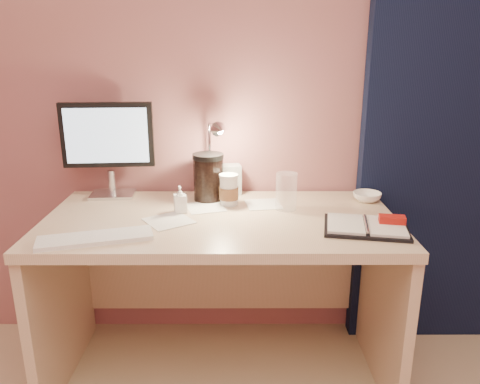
{
  "coord_description": "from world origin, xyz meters",
  "views": [
    {
      "loc": [
        0.07,
        -0.37,
        1.38
      ],
      "look_at": [
        0.08,
        1.33,
        0.85
      ],
      "focal_mm": 35.0,
      "sensor_mm": 36.0,
      "label": 1
    }
  ],
  "objects_px": {
    "keyboard": "(95,238)",
    "bowl": "(367,197)",
    "coffee_cup": "(229,191)",
    "clear_cup": "(286,191)",
    "desk": "(222,260)",
    "monitor": "(108,141)",
    "dark_jar": "(208,179)",
    "planner": "(368,226)",
    "product_box": "(231,179)",
    "lotion_bottle": "(180,199)",
    "desk_lamp": "(201,151)"
  },
  "relations": [
    {
      "from": "keyboard",
      "to": "bowl",
      "type": "relative_size",
      "value": 3.19
    },
    {
      "from": "coffee_cup",
      "to": "clear_cup",
      "type": "relative_size",
      "value": 0.87
    },
    {
      "from": "desk",
      "to": "monitor",
      "type": "distance_m",
      "value": 0.72
    },
    {
      "from": "monitor",
      "to": "desk",
      "type": "bearing_deg",
      "value": -26.19
    },
    {
      "from": "desk",
      "to": "dark_jar",
      "type": "distance_m",
      "value": 0.36
    },
    {
      "from": "planner",
      "to": "dark_jar",
      "type": "bearing_deg",
      "value": 160.59
    },
    {
      "from": "clear_cup",
      "to": "bowl",
      "type": "distance_m",
      "value": 0.39
    },
    {
      "from": "monitor",
      "to": "clear_cup",
      "type": "height_order",
      "value": "monitor"
    },
    {
      "from": "coffee_cup",
      "to": "keyboard",
      "type": "bearing_deg",
      "value": -139.69
    },
    {
      "from": "bowl",
      "to": "product_box",
      "type": "height_order",
      "value": "product_box"
    },
    {
      "from": "monitor",
      "to": "dark_jar",
      "type": "relative_size",
      "value": 2.28
    },
    {
      "from": "desk",
      "to": "lotion_bottle",
      "type": "distance_m",
      "value": 0.33
    },
    {
      "from": "desk",
      "to": "desk_lamp",
      "type": "height_order",
      "value": "desk_lamp"
    },
    {
      "from": "desk",
      "to": "monitor",
      "type": "xyz_separation_m",
      "value": [
        -0.5,
        0.2,
        0.48
      ]
    },
    {
      "from": "dark_jar",
      "to": "desk_lamp",
      "type": "bearing_deg",
      "value": 179.19
    },
    {
      "from": "clear_cup",
      "to": "desk_lamp",
      "type": "height_order",
      "value": "desk_lamp"
    },
    {
      "from": "desk",
      "to": "desk_lamp",
      "type": "xyz_separation_m",
      "value": [
        -0.09,
        0.15,
        0.45
      ]
    },
    {
      "from": "keyboard",
      "to": "product_box",
      "type": "distance_m",
      "value": 0.72
    },
    {
      "from": "lotion_bottle",
      "to": "product_box",
      "type": "height_order",
      "value": "product_box"
    },
    {
      "from": "clear_cup",
      "to": "desk_lamp",
      "type": "bearing_deg",
      "value": 160.29
    },
    {
      "from": "monitor",
      "to": "planner",
      "type": "height_order",
      "value": "monitor"
    },
    {
      "from": "coffee_cup",
      "to": "bowl",
      "type": "distance_m",
      "value": 0.61
    },
    {
      "from": "desk",
      "to": "coffee_cup",
      "type": "relative_size",
      "value": 10.42
    },
    {
      "from": "lotion_bottle",
      "to": "dark_jar",
      "type": "bearing_deg",
      "value": 57.36
    },
    {
      "from": "coffee_cup",
      "to": "clear_cup",
      "type": "height_order",
      "value": "clear_cup"
    },
    {
      "from": "keyboard",
      "to": "monitor",
      "type": "bearing_deg",
      "value": 81.95
    },
    {
      "from": "clear_cup",
      "to": "bowl",
      "type": "height_order",
      "value": "clear_cup"
    },
    {
      "from": "desk",
      "to": "dark_jar",
      "type": "xyz_separation_m",
      "value": [
        -0.06,
        0.15,
        0.32
      ]
    },
    {
      "from": "keyboard",
      "to": "dark_jar",
      "type": "bearing_deg",
      "value": 35.2
    },
    {
      "from": "clear_cup",
      "to": "lotion_bottle",
      "type": "height_order",
      "value": "clear_cup"
    },
    {
      "from": "monitor",
      "to": "product_box",
      "type": "height_order",
      "value": "monitor"
    },
    {
      "from": "keyboard",
      "to": "coffee_cup",
      "type": "xyz_separation_m",
      "value": [
        0.46,
        0.39,
        0.05
      ]
    },
    {
      "from": "coffee_cup",
      "to": "product_box",
      "type": "height_order",
      "value": "product_box"
    },
    {
      "from": "bowl",
      "to": "lotion_bottle",
      "type": "distance_m",
      "value": 0.82
    },
    {
      "from": "coffee_cup",
      "to": "desk_lamp",
      "type": "bearing_deg",
      "value": 149.98
    },
    {
      "from": "dark_jar",
      "to": "product_box",
      "type": "height_order",
      "value": "dark_jar"
    },
    {
      "from": "planner",
      "to": "bowl",
      "type": "height_order",
      "value": "planner"
    },
    {
      "from": "desk",
      "to": "bowl",
      "type": "distance_m",
      "value": 0.7
    },
    {
      "from": "desk",
      "to": "lotion_bottle",
      "type": "relative_size",
      "value": 12.72
    },
    {
      "from": "monitor",
      "to": "planner",
      "type": "bearing_deg",
      "value": -25.15
    },
    {
      "from": "lotion_bottle",
      "to": "desk",
      "type": "bearing_deg",
      "value": 4.83
    },
    {
      "from": "bowl",
      "to": "dark_jar",
      "type": "distance_m",
      "value": 0.7
    },
    {
      "from": "keyboard",
      "to": "planner",
      "type": "distance_m",
      "value": 0.99
    },
    {
      "from": "coffee_cup",
      "to": "product_box",
      "type": "distance_m",
      "value": 0.16
    },
    {
      "from": "desk",
      "to": "planner",
      "type": "distance_m",
      "value": 0.64
    },
    {
      "from": "planner",
      "to": "clear_cup",
      "type": "xyz_separation_m",
      "value": [
        -0.29,
        0.23,
        0.07
      ]
    },
    {
      "from": "planner",
      "to": "desk_lamp",
      "type": "bearing_deg",
      "value": 161.77
    },
    {
      "from": "planner",
      "to": "lotion_bottle",
      "type": "xyz_separation_m",
      "value": [
        -0.72,
        0.19,
        0.04
      ]
    },
    {
      "from": "product_box",
      "to": "desk_lamp",
      "type": "bearing_deg",
      "value": -156.08
    },
    {
      "from": "lotion_bottle",
      "to": "keyboard",
      "type": "bearing_deg",
      "value": -131.85
    }
  ]
}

